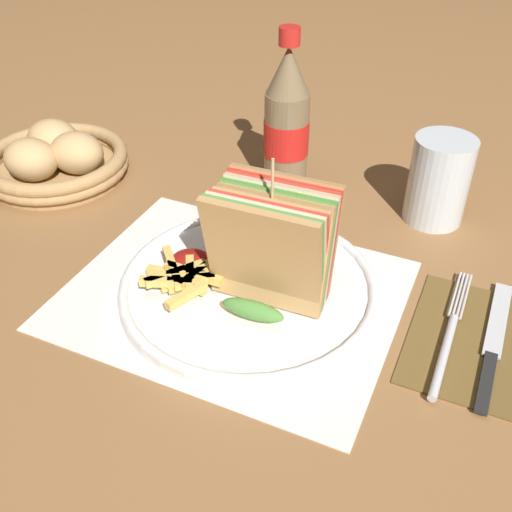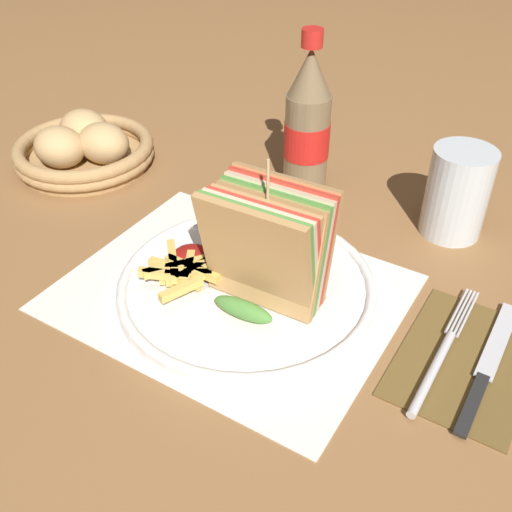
# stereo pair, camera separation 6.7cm
# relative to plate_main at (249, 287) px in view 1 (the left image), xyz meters

# --- Properties ---
(ground_plane) EXTENTS (4.00, 4.00, 0.00)m
(ground_plane) POSITION_rel_plate_main_xyz_m (-0.01, -0.03, -0.01)
(ground_plane) COLOR olive
(placemat) EXTENTS (0.36, 0.29, 0.00)m
(placemat) POSITION_rel_plate_main_xyz_m (-0.02, -0.01, -0.01)
(placemat) COLOR silver
(placemat) RESTS_ON ground_plane
(plate_main) EXTENTS (0.29, 0.29, 0.02)m
(plate_main) POSITION_rel_plate_main_xyz_m (0.00, 0.00, 0.00)
(plate_main) COLOR white
(plate_main) RESTS_ON ground_plane
(club_sandwich) EXTENTS (0.13, 0.10, 0.16)m
(club_sandwich) POSITION_rel_plate_main_xyz_m (0.03, -0.01, 0.07)
(club_sandwich) COLOR tan
(club_sandwich) RESTS_ON plate_main
(fries_pile) EXTENTS (0.09, 0.10, 0.02)m
(fries_pile) POSITION_rel_plate_main_xyz_m (-0.06, -0.04, 0.02)
(fries_pile) COLOR #E0B756
(fries_pile) RESTS_ON plate_main
(ketchup_blob) EXTENTS (0.05, 0.04, 0.02)m
(ketchup_blob) POSITION_rel_plate_main_xyz_m (-0.07, -0.01, 0.02)
(ketchup_blob) COLOR maroon
(ketchup_blob) RESTS_ON plate_main
(napkin) EXTENTS (0.12, 0.18, 0.00)m
(napkin) POSITION_rel_plate_main_xyz_m (0.24, 0.03, -0.01)
(napkin) COLOR brown
(napkin) RESTS_ON ground_plane
(fork) EXTENTS (0.01, 0.20, 0.01)m
(fork) POSITION_rel_plate_main_xyz_m (0.22, 0.01, -0.00)
(fork) COLOR silver
(fork) RESTS_ON napkin
(knife) EXTENTS (0.02, 0.20, 0.00)m
(knife) POSITION_rel_plate_main_xyz_m (0.26, 0.02, -0.00)
(knife) COLOR black
(knife) RESTS_ON napkin
(coke_bottle_near) EXTENTS (0.06, 0.06, 0.22)m
(coke_bottle_near) POSITION_rel_plate_main_xyz_m (-0.05, 0.24, 0.09)
(coke_bottle_near) COLOR #7A6647
(coke_bottle_near) RESTS_ON ground_plane
(glass_near) EXTENTS (0.08, 0.08, 0.12)m
(glass_near) POSITION_rel_plate_main_xyz_m (0.16, 0.24, 0.05)
(glass_near) COLOR silver
(glass_near) RESTS_ON ground_plane
(bread_basket) EXTENTS (0.21, 0.21, 0.07)m
(bread_basket) POSITION_rel_plate_main_xyz_m (-0.37, 0.13, 0.02)
(bread_basket) COLOR #AD8451
(bread_basket) RESTS_ON ground_plane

